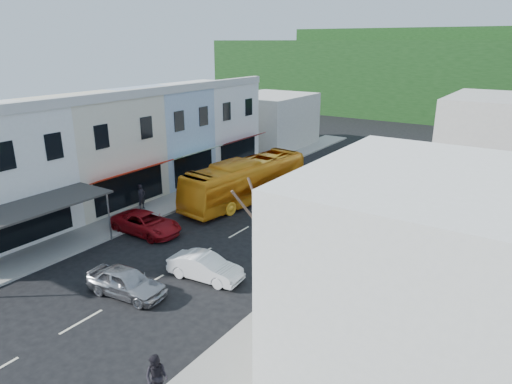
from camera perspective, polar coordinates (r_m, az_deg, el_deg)
name	(u,v)px	position (r m, az deg, el deg)	size (l,w,h in m)	color
ground	(199,255)	(26.97, -7.14, -7.80)	(120.00, 120.00, 0.00)	black
sidewalk_left	(208,188)	(38.55, -6.01, 0.49)	(3.00, 52.00, 0.15)	gray
sidewalk_right	(382,226)	(31.69, 15.52, -4.11)	(3.00, 52.00, 0.15)	gray
shopfront_row	(117,146)	(37.59, -17.03, 5.52)	(8.25, 30.00, 8.00)	silver
right_building	(429,291)	(16.38, 20.85, -11.46)	(8.00, 9.00, 8.00)	silver
distant_block_left	(270,121)	(53.90, 1.75, 8.90)	(8.00, 10.00, 6.00)	#B7B2A8
distant_block_right	(492,133)	(49.15, 27.36, 6.55)	(8.00, 12.00, 7.00)	#B7B2A8
hillside	(443,73)	(85.24, 22.33, 13.58)	(80.00, 26.00, 14.00)	black
bus	(246,182)	(35.08, -1.27, 1.31)	(2.50, 11.60, 3.10)	#FCA11B
car_silver	(126,282)	(23.41, -15.91, -10.77)	(1.80, 4.40, 1.40)	#9F9EA3
car_white	(205,266)	(24.11, -6.37, -9.24)	(1.80, 4.40, 1.40)	white
car_red	(146,223)	(30.22, -13.56, -3.78)	(1.90, 4.60, 1.40)	maroon
car_black_near	(341,189)	(36.72, 10.63, 0.38)	(1.84, 4.50, 1.40)	black
car_navy_mid	(380,172)	(42.41, 15.21, 2.48)	(1.80, 4.40, 1.40)	black
pedestrian_left	(142,198)	(34.13, -14.11, -0.72)	(0.60, 0.40, 1.70)	black
pedestrian_right	(157,379)	(16.93, -12.31, -21.85)	(0.70, 0.44, 1.70)	black
direction_sign	(295,238)	(23.66, 4.85, -5.70)	(0.53, 1.99, 4.40)	#085D1D
street_tree	(270,240)	(19.32, 1.80, -6.01)	(2.43, 2.43, 7.69)	#38281F
traffic_signal	(445,136)	(51.31, 22.54, 6.47)	(0.66, 1.07, 5.00)	black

